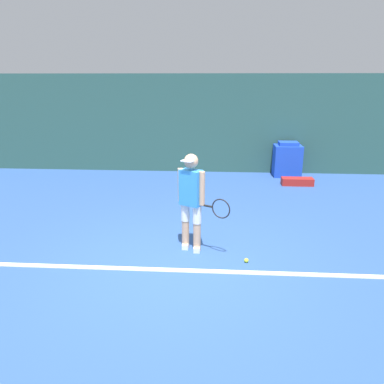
% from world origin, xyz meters
% --- Properties ---
extents(ground_plane, '(24.00, 24.00, 0.00)m').
position_xyz_m(ground_plane, '(0.00, 0.00, 0.00)').
color(ground_plane, '#2D5193').
extents(back_wall, '(24.00, 0.10, 2.80)m').
position_xyz_m(back_wall, '(0.00, 5.98, 1.40)').
color(back_wall, '#2D564C').
rests_on(back_wall, ground_plane).
extents(court_baseline, '(21.60, 0.10, 0.01)m').
position_xyz_m(court_baseline, '(0.00, -0.12, 0.01)').
color(court_baseline, white).
rests_on(court_baseline, ground_plane).
extents(tennis_player, '(0.83, 0.51, 1.57)m').
position_xyz_m(tennis_player, '(0.15, 0.61, 0.87)').
color(tennis_player, tan).
rests_on(tennis_player, ground_plane).
extents(tennis_ball, '(0.07, 0.07, 0.07)m').
position_xyz_m(tennis_ball, '(1.00, 0.20, 0.03)').
color(tennis_ball, '#D1E533').
rests_on(tennis_ball, ground_plane).
extents(covered_chair, '(0.75, 0.58, 0.98)m').
position_xyz_m(covered_chair, '(2.51, 5.59, 0.46)').
color(covered_chair, blue).
rests_on(covered_chair, ground_plane).
extents(equipment_bag, '(0.80, 0.31, 0.19)m').
position_xyz_m(equipment_bag, '(2.63, 4.62, 0.09)').
color(equipment_bag, '#B2231E').
rests_on(equipment_bag, ground_plane).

